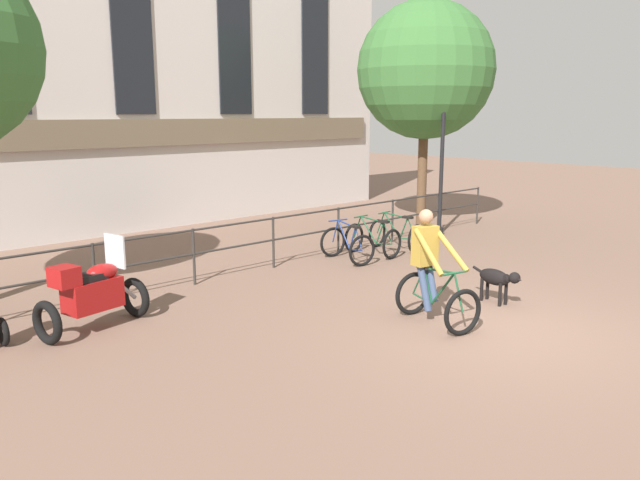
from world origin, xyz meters
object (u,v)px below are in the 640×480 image
Objects in this scene: dog at (498,279)px; street_lamp at (442,152)px; parked_bicycle_mid_right at (396,235)px; parked_bicycle_near_lamp at (347,245)px; cyclist_with_bike at (432,273)px; parked_motorcycle at (92,293)px; parked_bicycle_mid_left at (373,240)px.

street_lamp reaches higher than dog.
parked_bicycle_mid_right is 2.89m from street_lamp.
street_lamp reaches higher than parked_bicycle_near_lamp.
dog is at bearing -135.22° from street_lamp.
parked_motorcycle is (-3.84, 3.15, -0.20)m from cyclist_with_bike.
parked_motorcycle is 1.44× the size of parked_bicycle_mid_left.
cyclist_with_bike is at bearing 38.47° from parked_bicycle_mid_right.
parked_bicycle_mid_right is at bearing 58.24° from cyclist_with_bike.
parked_motorcycle is at bearing 14.30° from parked_bicycle_near_lamp.
parked_bicycle_near_lamp is at bearing -96.70° from parked_motorcycle.
parked_bicycle_mid_left is 0.81m from parked_bicycle_mid_right.
parked_motorcycle is at bearing 156.81° from dog.
dog is 3.98m from parked_bicycle_mid_left.
cyclist_with_bike reaches higher than dog.
parked_motorcycle is 0.44× the size of street_lamp.
parked_motorcycle is 5.78m from parked_bicycle_near_lamp.
dog is 0.26× the size of street_lamp.
parked_bicycle_mid_right is at bearing -170.07° from parked_bicycle_near_lamp.
cyclist_with_bike reaches higher than parked_motorcycle.
dog is 4.29m from parked_bicycle_mid_right.
street_lamp is at bearing 47.57° from cyclist_with_bike.
cyclist_with_bike is 1.60m from dog.
parked_motorcycle is 6.59m from parked_bicycle_mid_left.
cyclist_with_bike reaches higher than parked_bicycle_mid_right.
cyclist_with_bike is 1.41× the size of parked_bicycle_near_lamp.
parked_bicycle_mid_left and parked_bicycle_mid_right have the same top height.
parked_motorcycle is at bearing -174.91° from street_lamp.
parked_bicycle_near_lamp is at bearing 93.19° from dog.
parked_bicycle_mid_left is at bearing -170.07° from parked_bicycle_near_lamp.
parked_bicycle_mid_left is (2.73, 3.59, -0.41)m from cyclist_with_bike.
parked_bicycle_near_lamp is 1.04× the size of parked_bicycle_mid_left.
parked_motorcycle reaches higher than parked_bicycle_mid_right.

